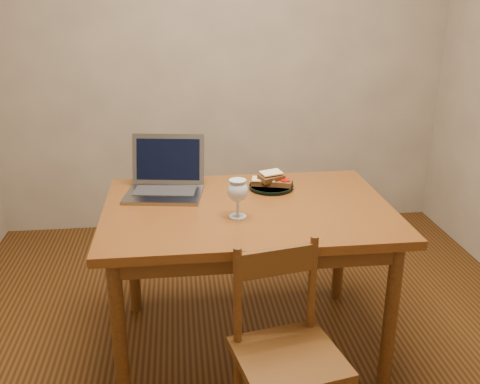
{
  "coord_description": "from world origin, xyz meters",
  "views": [
    {
      "loc": [
        -0.32,
        -2.17,
        1.65
      ],
      "look_at": [
        -0.05,
        0.09,
        0.8
      ],
      "focal_mm": 40.0,
      "sensor_mm": 36.0,
      "label": 1
    }
  ],
  "objects": [
    {
      "name": "laptop",
      "position": [
        -0.39,
        0.31,
        0.81
      ],
      "size": [
        0.4,
        0.38,
        0.26
      ],
      "rotation": [
        0.0,
        0.0,
        -0.16
      ],
      "color": "slate",
      "rests_on": "table"
    },
    {
      "name": "milk_glass",
      "position": [
        -0.08,
        -0.06,
        0.83
      ],
      "size": [
        0.09,
        0.09,
        0.17
      ],
      "primitive_type": null,
      "color": "white",
      "rests_on": "table"
    },
    {
      "name": "front_wall",
      "position": [
        0.0,
        -1.61,
        1.3
      ],
      "size": [
        3.2,
        0.02,
        2.6
      ],
      "primitive_type": "cube",
      "color": "gray",
      "rests_on": "floor"
    },
    {
      "name": "back_wall",
      "position": [
        0.0,
        1.61,
        1.3
      ],
      "size": [
        3.2,
        0.02,
        2.6
      ],
      "primitive_type": "cube",
      "color": "gray",
      "rests_on": "floor"
    },
    {
      "name": "sandwich_top",
      "position": [
        0.13,
        0.29,
        0.8
      ],
      "size": [
        0.14,
        0.12,
        0.04
      ],
      "primitive_type": null,
      "rotation": [
        0.0,
        0.0,
        0.44
      ],
      "color": "#381E0C",
      "rests_on": "plate"
    },
    {
      "name": "plate",
      "position": [
        0.13,
        0.28,
        0.75
      ],
      "size": [
        0.22,
        0.22,
        0.02
      ],
      "primitive_type": "cylinder",
      "color": "black",
      "rests_on": "table"
    },
    {
      "name": "sandwich_cheese",
      "position": [
        0.09,
        0.29,
        0.78
      ],
      "size": [
        0.13,
        0.1,
        0.04
      ],
      "primitive_type": null,
      "rotation": [
        0.0,
        0.0,
        -0.26
      ],
      "color": "#381E0C",
      "rests_on": "plate"
    },
    {
      "name": "floor",
      "position": [
        0.0,
        0.0,
        -0.01
      ],
      "size": [
        3.2,
        3.2,
        0.02
      ],
      "primitive_type": "cube",
      "color": "black",
      "rests_on": "ground"
    },
    {
      "name": "chair",
      "position": [
        0.05,
        -0.55,
        0.44
      ],
      "size": [
        0.44,
        0.43,
        0.4
      ],
      "rotation": [
        0.0,
        0.0,
        0.2
      ],
      "color": "#45240E",
      "rests_on": "floor"
    },
    {
      "name": "table",
      "position": [
        -0.02,
        0.07,
        0.65
      ],
      "size": [
        1.3,
        0.9,
        0.74
      ],
      "color": "#53230D",
      "rests_on": "floor"
    },
    {
      "name": "sandwich_tomato",
      "position": [
        0.17,
        0.27,
        0.78
      ],
      "size": [
        0.14,
        0.11,
        0.04
      ],
      "primitive_type": null,
      "rotation": [
        0.0,
        0.0,
        -0.38
      ],
      "color": "#381E0C",
      "rests_on": "plate"
    }
  ]
}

